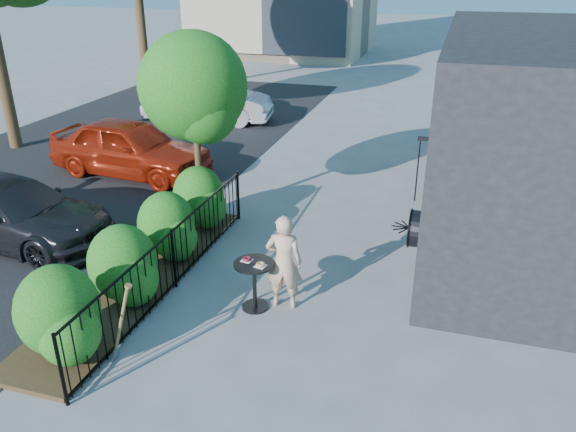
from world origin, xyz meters
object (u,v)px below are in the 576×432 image
(cafe_table, at_px, (254,277))
(woman, at_px, (284,262))
(patio_tree, at_px, (196,94))
(car_silver, at_px, (208,101))
(car_red, at_px, (130,147))
(shovel, at_px, (120,327))
(car_darkgrey, at_px, (12,212))

(cafe_table, relative_size, woman, 0.54)
(patio_tree, xyz_separation_m, car_silver, (-3.34, 7.76, -2.03))
(cafe_table, bearing_deg, car_red, 136.21)
(shovel, height_order, car_silver, car_silver)
(cafe_table, distance_m, car_darkgrey, 5.55)
(patio_tree, xyz_separation_m, car_red, (-3.02, 2.11, -2.02))
(woman, bearing_deg, shovel, 42.50)
(car_red, relative_size, car_darkgrey, 1.01)
(shovel, bearing_deg, car_red, 120.10)
(cafe_table, height_order, shovel, shovel)
(patio_tree, bearing_deg, car_red, 145.09)
(woman, distance_m, car_silver, 12.15)
(car_red, distance_m, car_darkgrey, 4.16)
(woman, bearing_deg, car_darkgrey, -14.22)
(woman, height_order, shovel, woman)
(car_red, distance_m, car_silver, 5.66)
(shovel, height_order, car_red, car_red)
(car_silver, xyz_separation_m, car_darkgrey, (0.15, -9.81, -0.10))
(woman, distance_m, car_darkgrey, 5.95)
(patio_tree, bearing_deg, cafe_table, -52.56)
(woman, relative_size, shovel, 1.21)
(cafe_table, height_order, car_silver, car_silver)
(car_silver, bearing_deg, patio_tree, -165.16)
(woman, xyz_separation_m, car_red, (-5.73, 4.88, -0.07))
(cafe_table, xyz_separation_m, car_silver, (-5.62, 10.73, 0.16))
(car_red, bearing_deg, car_darkgrey, -176.20)
(woman, bearing_deg, patio_tree, -52.85)
(car_red, bearing_deg, shovel, -143.74)
(woman, xyz_separation_m, car_darkgrey, (-5.90, 0.73, -0.18))
(woman, bearing_deg, car_red, -47.59)
(woman, relative_size, car_silver, 0.36)
(patio_tree, distance_m, cafe_table, 4.33)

